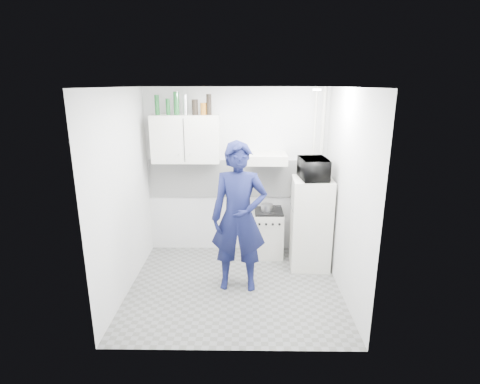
{
  "coord_description": "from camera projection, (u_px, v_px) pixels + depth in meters",
  "views": [
    {
      "loc": [
        0.14,
        -4.49,
        2.63
      ],
      "look_at": [
        0.07,
        0.3,
        1.25
      ],
      "focal_mm": 28.0,
      "sensor_mm": 36.0,
      "label": 1
    }
  ],
  "objects": [
    {
      "name": "canister_b",
      "position": [
        203.0,
        109.0,
        5.45
      ],
      "size": [
        0.09,
        0.09,
        0.17
      ],
      "primitive_type": "cylinder",
      "color": "brown",
      "rests_on": "upper_cabinet"
    },
    {
      "name": "ceiling_spot_fixture",
      "position": [
        317.0,
        90.0,
        4.51
      ],
      "size": [
        0.1,
        0.1,
        0.02
      ],
      "primitive_type": "cylinder",
      "color": "white",
      "rests_on": "ceiling"
    },
    {
      "name": "pipe_a",
      "position": [
        320.0,
        174.0,
        5.79
      ],
      "size": [
        0.05,
        0.05,
        2.6
      ],
      "primitive_type": "cylinder",
      "color": "beige",
      "rests_on": "floor"
    },
    {
      "name": "wall_back",
      "position": [
        236.0,
        172.0,
        5.89
      ],
      "size": [
        2.8,
        0.0,
        2.8
      ],
      "primitive_type": "plane",
      "rotation": [
        1.57,
        0.0,
        0.0
      ],
      "color": "silver",
      "rests_on": "floor"
    },
    {
      "name": "stove",
      "position": [
        268.0,
        234.0,
        5.9
      ],
      "size": [
        0.45,
        0.45,
        0.72
      ],
      "primitive_type": "cube",
      "color": "beige",
      "rests_on": "floor"
    },
    {
      "name": "range_hood",
      "position": [
        266.0,
        158.0,
        5.56
      ],
      "size": [
        0.6,
        0.5,
        0.14
      ],
      "primitive_type": "cube",
      "color": "beige",
      "rests_on": "wall_back"
    },
    {
      "name": "wall_right",
      "position": [
        346.0,
        195.0,
        4.67
      ],
      "size": [
        0.0,
        2.6,
        2.6
      ],
      "primitive_type": "plane",
      "rotation": [
        1.57,
        0.0,
        -1.57
      ],
      "color": "silver",
      "rests_on": "floor"
    },
    {
      "name": "bottle_a",
      "position": [
        157.0,
        105.0,
        5.44
      ],
      "size": [
        0.07,
        0.07,
        0.29
      ],
      "primitive_type": "cylinder",
      "color": "#144C1E",
      "rests_on": "upper_cabinet"
    },
    {
      "name": "saucepan",
      "position": [
        267.0,
        207.0,
        5.77
      ],
      "size": [
        0.19,
        0.19,
        0.1
      ],
      "primitive_type": "cylinder",
      "color": "silver",
      "rests_on": "stove_top"
    },
    {
      "name": "floor",
      "position": [
        235.0,
        287.0,
        5.05
      ],
      "size": [
        2.8,
        2.8,
        0.0
      ],
      "primitive_type": "plane",
      "color": "slate",
      "rests_on": "ground"
    },
    {
      "name": "bottle_b",
      "position": [
        168.0,
        107.0,
        5.45
      ],
      "size": [
        0.06,
        0.06,
        0.23
      ],
      "primitive_type": "cylinder",
      "color": "#144C1E",
      "rests_on": "upper_cabinet"
    },
    {
      "name": "microwave",
      "position": [
        314.0,
        169.0,
        5.24
      ],
      "size": [
        0.57,
        0.41,
        0.3
      ],
      "primitive_type": "imported",
      "rotation": [
        0.0,
        0.0,
        1.65
      ],
      "color": "black",
      "rests_on": "fridge"
    },
    {
      "name": "person",
      "position": [
        239.0,
        218.0,
        4.8
      ],
      "size": [
        0.74,
        0.5,
        1.97
      ],
      "primitive_type": "imported",
      "rotation": [
        0.0,
        0.0,
        -0.04
      ],
      "color": "#10153D",
      "rests_on": "floor"
    },
    {
      "name": "pipe_b",
      "position": [
        312.0,
        174.0,
        5.79
      ],
      "size": [
        0.04,
        0.04,
        2.6
      ],
      "primitive_type": "cylinder",
      "color": "beige",
      "rests_on": "floor"
    },
    {
      "name": "upper_cabinet",
      "position": [
        186.0,
        139.0,
        5.57
      ],
      "size": [
        1.0,
        0.35,
        0.7
      ],
      "primitive_type": "cube",
      "color": "silver",
      "rests_on": "wall_back"
    },
    {
      "name": "bottle_c",
      "position": [
        176.0,
        103.0,
        5.43
      ],
      "size": [
        0.08,
        0.08,
        0.33
      ],
      "primitive_type": "cylinder",
      "color": "#144C1E",
      "rests_on": "upper_cabinet"
    },
    {
      "name": "bottle_d",
      "position": [
        185.0,
        105.0,
        5.44
      ],
      "size": [
        0.06,
        0.06,
        0.29
      ],
      "primitive_type": "cylinder",
      "color": "silver",
      "rests_on": "upper_cabinet"
    },
    {
      "name": "stove_top",
      "position": [
        269.0,
        211.0,
        5.8
      ],
      "size": [
        0.43,
        0.43,
        0.03
      ],
      "primitive_type": "cube",
      "color": "black",
      "rests_on": "stove"
    },
    {
      "name": "fridge",
      "position": [
        311.0,
        223.0,
        5.47
      ],
      "size": [
        0.58,
        0.58,
        1.34
      ],
      "primitive_type": "cube",
      "rotation": [
        0.0,
        0.0,
        -0.04
      ],
      "color": "silver",
      "rests_on": "floor"
    },
    {
      "name": "backsplash",
      "position": [
        236.0,
        179.0,
        5.9
      ],
      "size": [
        2.74,
        0.03,
        0.6
      ],
      "primitive_type": "cube",
      "color": "white",
      "rests_on": "wall_back"
    },
    {
      "name": "wall_left",
      "position": [
        123.0,
        194.0,
        4.7
      ],
      "size": [
        0.0,
        2.6,
        2.6
      ],
      "primitive_type": "plane",
      "rotation": [
        1.57,
        0.0,
        1.57
      ],
      "color": "silver",
      "rests_on": "floor"
    },
    {
      "name": "canister_a",
      "position": [
        195.0,
        107.0,
        5.44
      ],
      "size": [
        0.09,
        0.09,
        0.22
      ],
      "primitive_type": "cylinder",
      "color": "black",
      "rests_on": "upper_cabinet"
    },
    {
      "name": "bottle_e",
      "position": [
        209.0,
        105.0,
        5.43
      ],
      "size": [
        0.07,
        0.07,
        0.3
      ],
      "primitive_type": "cylinder",
      "color": "black",
      "rests_on": "upper_cabinet"
    },
    {
      "name": "ceiling",
      "position": [
        234.0,
        87.0,
        4.32
      ],
      "size": [
        2.8,
        2.8,
        0.0
      ],
      "primitive_type": "plane",
      "color": "white",
      "rests_on": "wall_back"
    }
  ]
}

